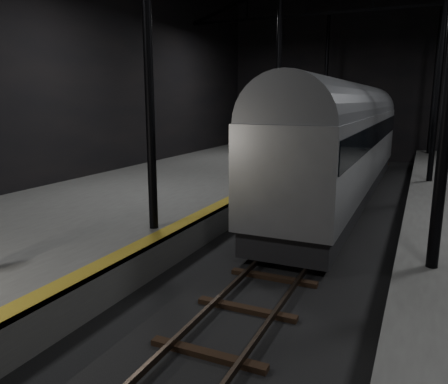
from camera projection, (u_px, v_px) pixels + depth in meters
The scene contains 5 objects.
ground at pixel (309, 238), 15.39m from camera, with size 44.00×44.00×0.00m, color black.
platform_left at pixel (133, 204), 18.33m from camera, with size 9.00×43.80×1.00m, color #4B4B49.
tactile_strip at pixel (225, 202), 16.50m from camera, with size 0.50×43.80×0.01m, color olive.
track at pixel (309, 236), 15.38m from camera, with size 2.40×43.00×0.24m.
train at pixel (345, 137), 20.58m from camera, with size 3.06×20.42×5.46m.
Camera 1 is at (3.37, -14.64, 4.78)m, focal length 35.00 mm.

